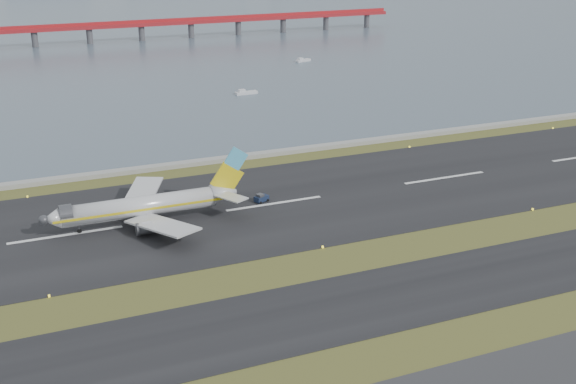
% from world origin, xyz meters
% --- Properties ---
extents(ground, '(1000.00, 1000.00, 0.00)m').
position_xyz_m(ground, '(0.00, 0.00, 0.00)').
color(ground, '#3B491A').
rests_on(ground, ground).
extents(taxiway_strip, '(1000.00, 18.00, 0.10)m').
position_xyz_m(taxiway_strip, '(0.00, -12.00, 0.05)').
color(taxiway_strip, black).
rests_on(taxiway_strip, ground).
extents(runway_strip, '(1000.00, 45.00, 0.10)m').
position_xyz_m(runway_strip, '(0.00, 30.00, 0.05)').
color(runway_strip, black).
rests_on(runway_strip, ground).
extents(seawall, '(1000.00, 2.50, 1.00)m').
position_xyz_m(seawall, '(0.00, 60.00, 0.50)').
color(seawall, '#969691').
rests_on(seawall, ground).
extents(bay_water, '(1400.00, 800.00, 1.30)m').
position_xyz_m(bay_water, '(0.00, 460.00, 0.00)').
color(bay_water, '#404D5C').
rests_on(bay_water, ground).
extents(red_pier, '(260.00, 5.00, 10.20)m').
position_xyz_m(red_pier, '(20.00, 250.00, 7.28)').
color(red_pier, '#A81C22').
rests_on(red_pier, ground).
extents(airliner, '(38.52, 32.89, 12.80)m').
position_xyz_m(airliner, '(-25.13, 30.03, 3.46)').
color(airliner, silver).
rests_on(airliner, ground).
extents(pushback_tug, '(3.21, 2.53, 1.81)m').
position_xyz_m(pushback_tug, '(-2.06, 31.90, 0.88)').
color(pushback_tug, '#151F39').
rests_on(pushback_tug, ground).
extents(workboat_near, '(7.36, 2.58, 1.77)m').
position_xyz_m(workboat_near, '(27.31, 124.25, 0.56)').
color(workboat_near, silver).
rests_on(workboat_near, ground).
extents(workboat_far, '(7.27, 4.44, 1.69)m').
position_xyz_m(workboat_far, '(68.02, 170.92, 0.53)').
color(workboat_far, silver).
rests_on(workboat_far, ground).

